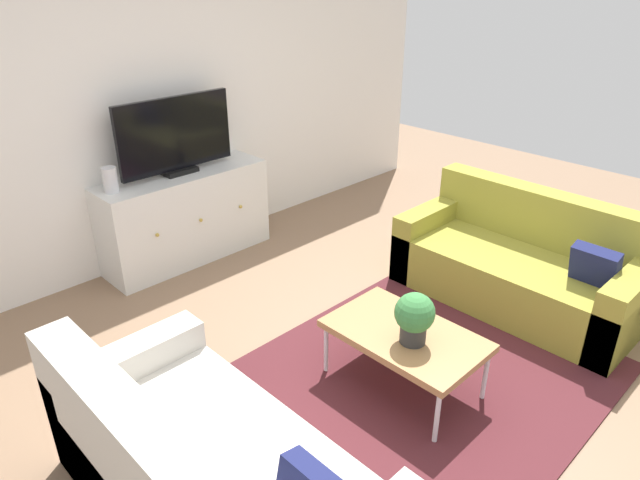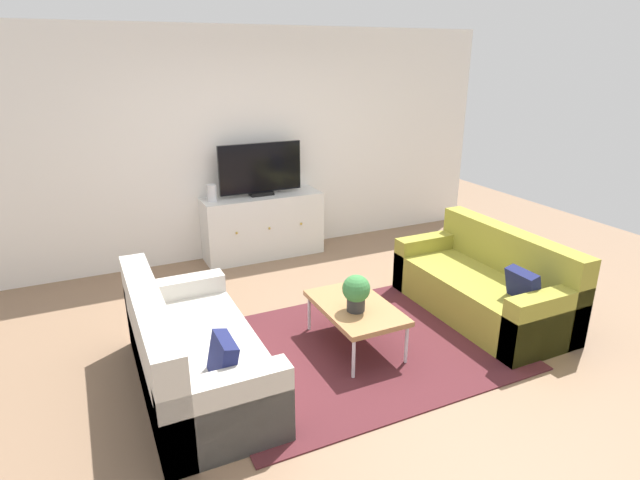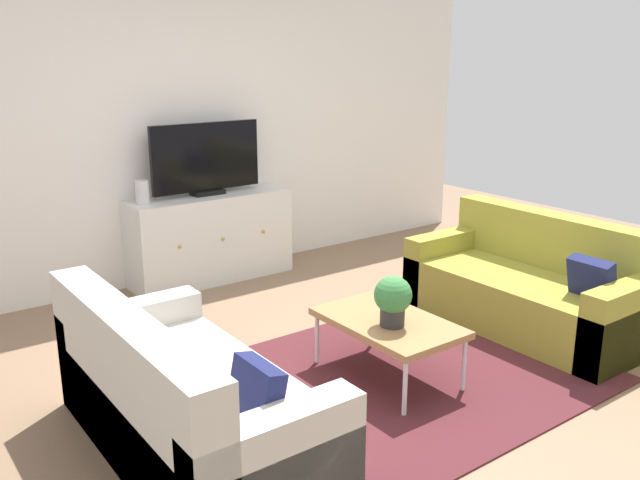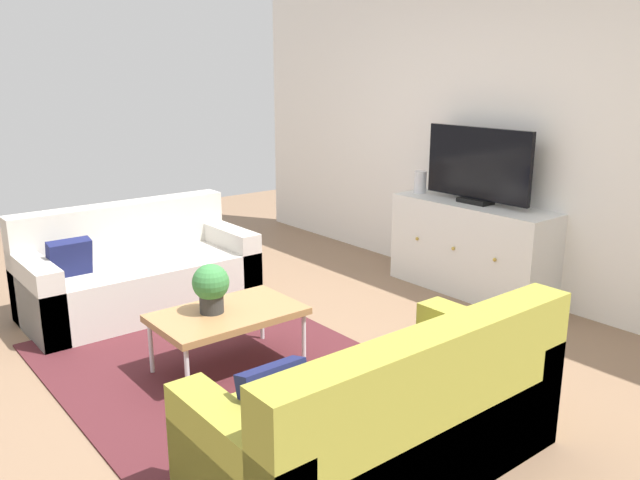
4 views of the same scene
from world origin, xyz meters
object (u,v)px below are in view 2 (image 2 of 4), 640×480
couch_right_side (487,287)px  potted_plant (356,291)px  tv_console (263,226)px  flat_screen_tv (261,169)px  coffee_table (355,308)px  glass_vase (212,193)px  couch_left_side (187,357)px

couch_right_side → potted_plant: bearing=-177.0°
tv_console → flat_screen_tv: flat_screen_tv is taller
coffee_table → glass_vase: size_ratio=4.64×
couch_left_side → potted_plant: 1.41m
potted_plant → flat_screen_tv: 2.53m
couch_right_side → flat_screen_tv: (-1.43, 2.39, 0.82)m
couch_right_side → coffee_table: bearing=179.8°
potted_plant → flat_screen_tv: size_ratio=0.31×
flat_screen_tv → glass_vase: bearing=-178.1°
couch_right_side → potted_plant: couch_right_side is taller
tv_console → couch_right_side: bearing=-58.9°
coffee_table → tv_console: size_ratio=0.63×
flat_screen_tv → glass_vase: 0.65m
potted_plant → flat_screen_tv: (0.06, 2.47, 0.52)m
couch_right_side → tv_console: couch_right_side is taller
potted_plant → coffee_table: bearing=61.5°
coffee_table → potted_plant: bearing=-118.5°
couch_left_side → couch_right_side: size_ratio=1.00×
couch_left_side → glass_vase: glass_vase is taller
couch_left_side → coffee_table: 1.42m
coffee_table → couch_left_side: bearing=-179.8°
couch_right_side → tv_console: (-1.43, 2.37, 0.11)m
couch_left_side → tv_console: (1.44, 2.37, 0.11)m
potted_plant → glass_vase: (-0.54, 2.45, 0.31)m
couch_left_side → potted_plant: size_ratio=5.61×
coffee_table → flat_screen_tv: flat_screen_tv is taller
couch_left_side → coffee_table: couch_left_side is taller
potted_plant → flat_screen_tv: flat_screen_tv is taller
couch_left_side → flat_screen_tv: flat_screen_tv is taller
coffee_table → glass_vase: (-0.59, 2.37, 0.51)m
tv_console → flat_screen_tv: (-0.00, 0.02, 0.70)m
couch_left_side → glass_vase: 2.59m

